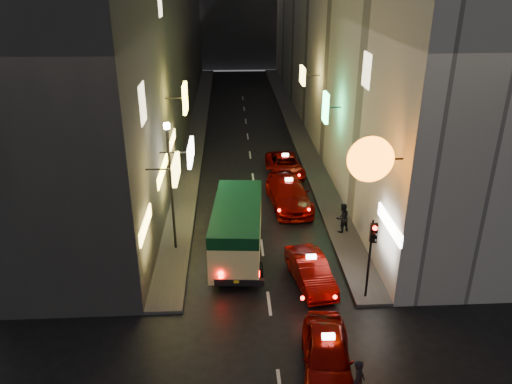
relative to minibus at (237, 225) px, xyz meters
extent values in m
cube|color=#363431|center=(-6.80, 21.68, 7.33)|extent=(6.00, 52.00, 18.00)
cube|color=#F9D057|center=(-2.53, -0.99, 3.20)|extent=(0.18, 1.84, 0.92)
cube|color=white|center=(-2.25, 3.34, 2.42)|extent=(0.18, 2.41, 0.94)
cube|color=yellow|center=(-2.69, 6.94, 4.33)|extent=(0.18, 1.52, 1.58)
cube|color=#F9D057|center=(-3.78, -2.32, 1.33)|extent=(0.10, 2.90, 0.55)
cube|color=yellow|center=(-3.78, 3.74, 1.33)|extent=(0.10, 4.05, 0.55)
cube|color=#F9D057|center=(-3.78, 8.79, 1.33)|extent=(0.10, 2.95, 0.55)
cube|color=#FFE5B2|center=(-3.79, -0.32, 5.83)|extent=(0.06, 1.30, 1.60)
cube|color=#FFE5B2|center=(-3.79, 7.68, 9.33)|extent=(0.06, 1.30, 1.60)
cube|color=#B9B2AA|center=(9.20, 21.68, 7.33)|extent=(6.00, 52.00, 18.00)
cylinder|color=orange|center=(4.97, -3.32, 4.34)|extent=(1.76, 0.18, 1.76)
cube|color=#32FB7A|center=(5.30, 7.47, 3.56)|extent=(0.18, 1.11, 1.71)
cube|color=#F9D057|center=(4.97, 14.77, 4.01)|extent=(0.18, 1.76, 1.20)
cube|color=white|center=(6.18, -2.82, 1.33)|extent=(0.10, 3.01, 0.55)
cube|color=#FFE5B2|center=(6.19, 2.68, 6.53)|extent=(0.06, 1.30, 1.60)
cube|color=#464341|center=(-3.05, 21.68, -1.59)|extent=(1.50, 52.00, 0.15)
cube|color=#464341|center=(5.45, 21.68, -1.59)|extent=(1.50, 52.00, 0.15)
cube|color=#F0EC96|center=(0.00, -0.02, -0.17)|extent=(2.60, 6.23, 2.23)
cube|color=#0A361A|center=(0.00, -0.02, 0.69)|extent=(2.62, 6.25, 0.56)
cube|color=black|center=(0.00, 0.28, 0.06)|extent=(2.44, 3.81, 0.51)
cube|color=black|center=(0.00, -3.01, -1.13)|extent=(2.09, 0.34, 0.30)
cube|color=#FF0A05|center=(-0.76, -3.08, -0.72)|extent=(0.18, 0.06, 0.28)
cube|color=#FF0A05|center=(0.76, -3.08, -0.72)|extent=(0.18, 0.06, 0.28)
cylinder|color=black|center=(-0.94, 1.93, -1.28)|extent=(0.22, 0.77, 0.77)
cylinder|color=black|center=(0.94, -1.97, -1.28)|extent=(0.22, 0.77, 0.77)
imported|color=#6F0300|center=(2.83, -7.69, -0.86)|extent=(2.65, 5.30, 1.62)
cube|color=white|center=(2.83, -7.69, 0.05)|extent=(0.44, 0.23, 0.16)
imported|color=#6F0300|center=(3.09, -2.48, -0.94)|extent=(2.61, 4.82, 1.45)
cube|color=white|center=(3.09, -2.48, -0.12)|extent=(0.44, 0.25, 0.16)
sphere|color=#FF0A05|center=(2.44, -4.56, -0.92)|extent=(0.16, 0.16, 0.16)
sphere|color=#FF0A05|center=(3.73, -4.56, -0.92)|extent=(0.16, 0.16, 0.16)
imported|color=#6F0300|center=(3.04, 5.47, -0.78)|extent=(2.78, 5.76, 1.77)
cube|color=white|center=(3.04, 5.47, 0.19)|extent=(0.43, 0.22, 0.16)
sphere|color=#FF0A05|center=(2.26, 2.93, -0.76)|extent=(0.16, 0.16, 0.16)
sphere|color=#FF0A05|center=(3.83, 2.93, -0.76)|extent=(0.16, 0.16, 0.16)
imported|color=#6F0300|center=(3.36, 10.27, -0.93)|extent=(2.28, 4.80, 1.48)
cube|color=white|center=(3.36, 10.27, -0.10)|extent=(0.43, 0.21, 0.16)
sphere|color=#FF0A05|center=(2.70, 8.15, -0.91)|extent=(0.16, 0.16, 0.16)
sphere|color=#FF0A05|center=(4.01, 8.15, -0.91)|extent=(0.16, 0.16, 0.16)
imported|color=black|center=(3.57, -8.96, -0.78)|extent=(0.52, 0.67, 1.78)
imported|color=black|center=(5.37, 1.86, -0.63)|extent=(0.78, 0.68, 1.77)
cylinder|color=black|center=(5.20, -3.72, 0.23)|extent=(0.10, 0.10, 3.50)
cube|color=black|center=(5.20, -3.90, 1.53)|extent=(0.26, 0.18, 0.80)
sphere|color=#FF0A05|center=(5.20, -4.01, 1.80)|extent=(0.18, 0.18, 0.18)
sphere|color=black|center=(5.20, -4.01, 1.53)|extent=(0.17, 0.17, 0.17)
sphere|color=black|center=(5.20, -4.01, 1.26)|extent=(0.17, 0.17, 0.17)
cylinder|color=black|center=(-3.00, 0.68, 1.48)|extent=(0.12, 0.12, 6.00)
cylinder|color=#FFE5BF|center=(-3.00, 0.68, 4.58)|extent=(0.28, 0.28, 0.25)
camera|label=1|loc=(-0.25, -20.53, 10.78)|focal=35.00mm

